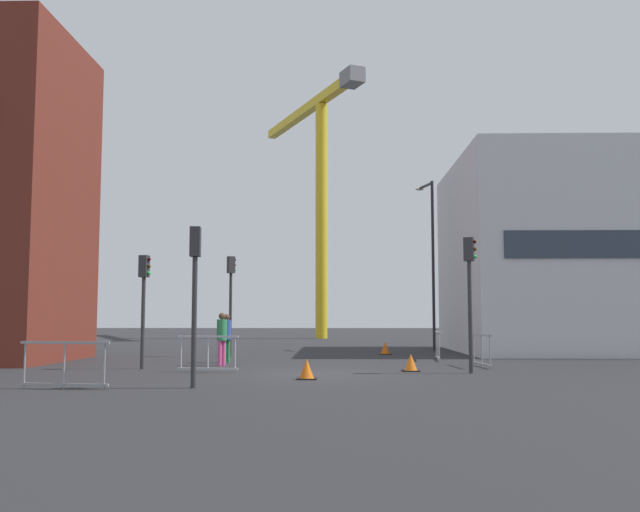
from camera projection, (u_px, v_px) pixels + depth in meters
name	position (u px, v px, depth m)	size (l,w,h in m)	color
ground	(315.00, 374.00, 19.84)	(160.00, 160.00, 0.00)	#28282B
office_block	(581.00, 256.00, 32.72)	(11.91, 11.07, 9.00)	silver
construction_crane	(319.00, 170.00, 53.65)	(8.34, 16.55, 19.07)	yellow
streetlamp_tall	(431.00, 252.00, 33.35)	(0.71, 1.63, 8.21)	#232326
traffic_light_corner	(470.00, 282.00, 20.25)	(0.39, 0.33, 3.97)	#2D2D30
traffic_light_near	(231.00, 289.00, 28.71)	(0.38, 0.36, 4.15)	#2D2D30
traffic_light_island	(144.00, 292.00, 21.89)	(0.39, 0.30, 3.59)	#2D2D30
traffic_light_crosswalk	(195.00, 279.00, 16.11)	(0.26, 0.38, 3.75)	#2D2D30
pedestrian_walking	(222.00, 335.00, 23.16)	(0.34, 0.34, 1.78)	#D14C8C
pedestrian_waiting	(226.00, 334.00, 24.68)	(0.34, 0.34, 1.74)	#2D844C
safety_barrier_left_run	(64.00, 364.00, 15.71)	(2.16, 0.34, 1.08)	gray
safety_barrier_right_run	(208.00, 353.00, 20.47)	(1.84, 0.28, 1.08)	#B2B5BA
safety_barrier_mid_span	(438.00, 345.00, 26.12)	(0.23, 2.07, 1.08)	#9EA0A5
safety_barrier_front	(482.00, 350.00, 22.50)	(0.21, 2.01, 1.08)	gray
traffic_cone_by_barrier	(411.00, 363.00, 20.80)	(0.52, 0.52, 0.53)	black
traffic_cone_striped	(385.00, 349.00, 30.04)	(0.54, 0.54, 0.55)	black
traffic_cone_on_verge	(307.00, 370.00, 18.13)	(0.53, 0.53, 0.53)	black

